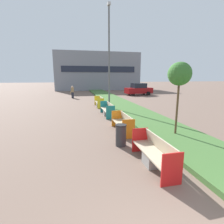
{
  "coord_description": "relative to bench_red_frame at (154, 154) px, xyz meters",
  "views": [
    {
      "loc": [
        -1.58,
        -1.29,
        2.89
      ],
      "look_at": [
        0.9,
        9.63,
        0.6
      ],
      "focal_mm": 28.0,
      "sensor_mm": 36.0,
      "label": 1
    }
  ],
  "objects": [
    {
      "name": "bench_red_frame",
      "position": [
        0.0,
        0.0,
        0.0
      ],
      "size": [
        0.65,
        2.31,
        0.94
      ],
      "color": "gray",
      "rests_on": "ground"
    },
    {
      "name": "street_lamp_post",
      "position": [
        0.61,
        10.0,
        4.32
      ],
      "size": [
        0.24,
        0.44,
        8.61
      ],
      "color": "#56595B",
      "rests_on": "ground"
    },
    {
      "name": "building_backdrop",
      "position": [
        3.06,
        35.66,
        3.57
      ],
      "size": [
        17.91,
        8.7,
        7.9
      ],
      "color": "gray",
      "rests_on": "ground"
    },
    {
      "name": "planter_grass_strip",
      "position": [
        2.26,
        8.4,
        -0.28
      ],
      "size": [
        2.8,
        120.0,
        0.18
      ],
      "color": "#426B33",
      "rests_on": "ground"
    },
    {
      "name": "sapling_tree_near",
      "position": [
        2.27,
        2.33,
        2.59
      ],
      "size": [
        1.07,
        1.07,
        3.54
      ],
      "color": "brown",
      "rests_on": "ground"
    },
    {
      "name": "parked_car_distant",
      "position": [
        7.65,
        20.99,
        0.54
      ],
      "size": [
        4.38,
        2.26,
        1.86
      ],
      "rotation": [
        0.0,
        0.0,
        0.12
      ],
      "color": "maroon",
      "rests_on": "ground"
    },
    {
      "name": "bench_teal_frame",
      "position": [
        0.0,
        7.72,
        0.0
      ],
      "size": [
        0.65,
        2.48,
        0.94
      ],
      "color": "gray",
      "rests_on": "ground"
    },
    {
      "name": "litter_bin",
      "position": [
        -0.61,
        1.85,
        0.09
      ],
      "size": [
        0.47,
        0.47,
        0.92
      ],
      "color": "#2D2D30",
      "rests_on": "ground"
    },
    {
      "name": "pedestrian_walking",
      "position": [
        -2.5,
        19.32,
        0.46
      ],
      "size": [
        0.53,
        0.24,
        1.66
      ],
      "color": "#232633",
      "rests_on": "ground"
    },
    {
      "name": "bench_orange_frame",
      "position": [
        -0.0,
        3.65,
        -0.0
      ],
      "size": [
        0.65,
        2.23,
        0.94
      ],
      "color": "gray",
      "rests_on": "ground"
    },
    {
      "name": "bench_yellow_frame",
      "position": [
        -0.0,
        11.71,
        -0.0
      ],
      "size": [
        0.65,
        2.14,
        0.94
      ],
      "color": "gray",
      "rests_on": "ground"
    }
  ]
}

